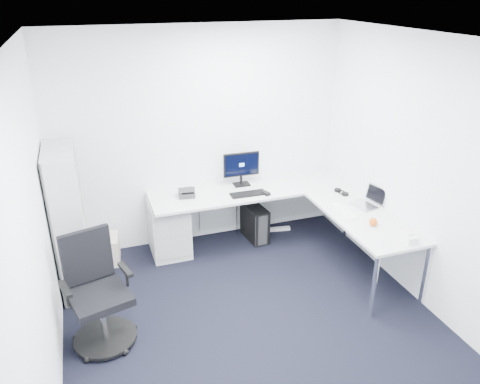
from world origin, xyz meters
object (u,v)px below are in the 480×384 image
object	(u,v)px
l_desk	(262,227)
monitor	(242,169)
bookshelf	(69,221)
task_chair	(99,294)
laptop	(365,198)

from	to	relation	value
l_desk	monitor	distance (m)	0.78
bookshelf	monitor	xyz separation A→B (m)	(2.09, 0.45, 0.17)
l_desk	bookshelf	bearing A→B (deg)	178.68
l_desk	task_chair	world-z (taller)	task_chair
bookshelf	laptop	bearing A→B (deg)	-10.55
monitor	bookshelf	bearing A→B (deg)	-165.97
bookshelf	laptop	xyz separation A→B (m)	(3.22, -0.60, 0.05)
l_desk	laptop	size ratio (longest dim) A/B	8.40
bookshelf	monitor	world-z (taller)	bookshelf
task_chair	monitor	xyz separation A→B (m)	(1.87, 1.50, 0.43)
l_desk	monitor	xyz separation A→B (m)	(-0.09, 0.50, 0.60)
bookshelf	laptop	distance (m)	3.27
bookshelf	task_chair	size ratio (longest dim) A/B	1.48
l_desk	task_chair	xyz separation A→B (m)	(-1.96, -1.00, 0.17)
l_desk	task_chair	distance (m)	2.21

